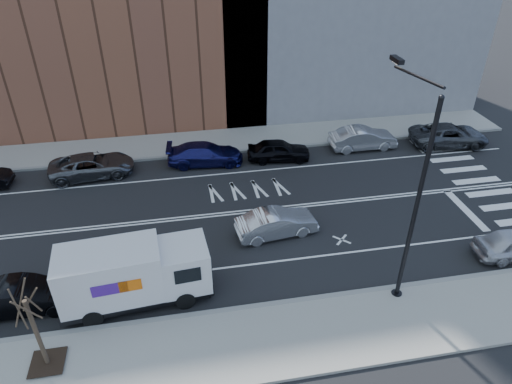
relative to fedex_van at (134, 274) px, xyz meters
name	(u,v)px	position (x,y,z in m)	size (l,w,h in m)	color
ground	(215,215)	(3.90, 5.60, -1.47)	(120.00, 120.00, 0.00)	black
sidewalk_near	(240,345)	(3.90, -3.20, -1.39)	(44.00, 3.60, 0.15)	gray
sidewalk_far	(202,142)	(3.90, 14.40, -1.39)	(44.00, 3.60, 0.15)	gray
curb_near	(234,310)	(3.90, -1.40, -1.38)	(44.00, 0.25, 0.17)	gray
curb_far	(204,154)	(3.90, 12.60, -1.38)	(44.00, 0.25, 0.17)	gray
crosswalk	(483,187)	(19.90, 5.60, -1.47)	(3.00, 14.00, 0.01)	white
road_markings	(215,215)	(3.90, 5.60, -1.47)	(40.00, 8.60, 0.01)	white
streetlight	(413,190)	(10.90, -1.31, 3.61)	(0.44, 4.02, 9.34)	black
street_tree	(39,340)	(-3.10, -2.80, -0.02)	(1.20, 1.20, 3.75)	black
fedex_van	(134,274)	(0.00, 0.00, 0.00)	(6.28, 2.58, 2.80)	black
far_parked_c	(92,166)	(-3.05, 11.17, -0.77)	(2.31, 5.00, 1.39)	#52545A
far_parked_d	(205,154)	(3.90, 11.44, -0.77)	(1.95, 4.80, 1.39)	navy
far_parked_e	(279,150)	(8.64, 11.11, -0.78)	(1.63, 4.05, 1.38)	black
far_parked_f	(363,138)	(14.64, 11.66, -0.72)	(1.58, 4.52, 1.49)	#B2B3B7
far_parked_g	(449,135)	(20.70, 11.09, -0.74)	(2.43, 5.27, 1.46)	#414347
driving_sedan	(277,223)	(6.77, 3.37, -0.79)	(1.43, 4.11, 1.36)	silver
near_parked_rear_a	(25,296)	(-4.45, 0.29, -0.77)	(1.48, 4.25, 1.40)	black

